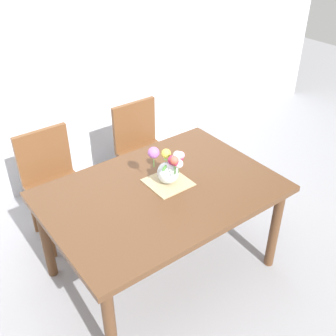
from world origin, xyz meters
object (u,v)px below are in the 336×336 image
(dining_table, at_px, (162,200))
(chair_left, at_px, (53,179))
(chair_right, at_px, (142,146))
(flower_vase, at_px, (169,167))

(dining_table, height_order, chair_left, chair_left)
(chair_right, xyz_separation_m, flower_vase, (-0.33, -0.84, 0.36))
(chair_left, bearing_deg, dining_table, 115.74)
(chair_left, bearing_deg, chair_right, -180.00)
(dining_table, height_order, flower_vase, flower_vase)
(dining_table, distance_m, chair_left, 0.98)
(dining_table, bearing_deg, chair_left, 115.74)
(dining_table, distance_m, flower_vase, 0.24)
(dining_table, xyz_separation_m, flower_vase, (0.09, 0.03, 0.22))
(chair_left, xyz_separation_m, flower_vase, (0.51, -0.84, 0.36))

